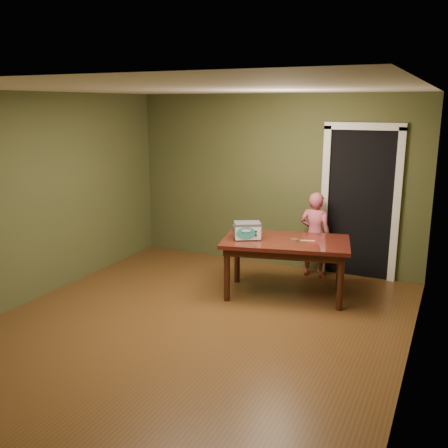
# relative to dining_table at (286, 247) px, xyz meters

# --- Properties ---
(floor) EXTENTS (5.00, 5.00, 0.00)m
(floor) POSITION_rel_dining_table_xyz_m (-0.60, -1.30, -0.65)
(floor) COLOR #583619
(floor) RESTS_ON ground
(room_shell) EXTENTS (4.52, 5.02, 2.61)m
(room_shell) POSITION_rel_dining_table_xyz_m (-0.60, -1.30, 1.06)
(room_shell) COLOR #484A27
(room_shell) RESTS_ON ground
(doorway) EXTENTS (1.10, 0.66, 2.25)m
(doorway) POSITION_rel_dining_table_xyz_m (0.70, 1.48, 0.41)
(doorway) COLOR black
(doorway) RESTS_ON ground
(dining_table) EXTENTS (1.76, 1.24, 0.75)m
(dining_table) POSITION_rel_dining_table_xyz_m (0.00, 0.00, 0.00)
(dining_table) COLOR #3B120D
(dining_table) RESTS_ON floor
(toy_oven) EXTENTS (0.41, 0.37, 0.22)m
(toy_oven) POSITION_rel_dining_table_xyz_m (-0.47, -0.17, 0.22)
(toy_oven) COLOR #4C4F54
(toy_oven) RESTS_ON dining_table
(baking_pan) EXTENTS (0.10, 0.10, 0.02)m
(baking_pan) POSITION_rel_dining_table_xyz_m (0.11, 0.01, 0.11)
(baking_pan) COLOR silver
(baking_pan) RESTS_ON dining_table
(spatula) EXTENTS (0.18, 0.07, 0.01)m
(spatula) POSITION_rel_dining_table_xyz_m (0.27, 0.07, 0.10)
(spatula) COLOR #F8C46C
(spatula) RESTS_ON dining_table
(child) EXTENTS (0.47, 0.32, 1.24)m
(child) POSITION_rel_dining_table_xyz_m (0.14, 0.90, -0.03)
(child) COLOR #C65165
(child) RESTS_ON floor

